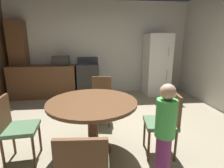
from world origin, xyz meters
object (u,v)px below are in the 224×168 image
object	(u,v)px
oven_range	(88,80)
chair_east	(165,120)
chair_north	(101,97)
person_child	(165,129)
refrigerator	(157,65)
microwave	(61,61)
dining_table	(93,112)
chair_west	(14,125)

from	to	relation	value
oven_range	chair_east	bearing A→B (deg)	-68.86
chair_north	person_child	world-z (taller)	person_child
refrigerator	microwave	distance (m)	2.75
microwave	chair_east	distance (m)	3.42
chair_east	person_child	size ratio (longest dim) A/B	0.80
chair_north	chair_east	distance (m)	1.36
refrigerator	dining_table	distance (m)	3.27
microwave	chair_east	world-z (taller)	microwave
chair_west	person_child	bearing A→B (deg)	-18.53
microwave	dining_table	bearing A→B (deg)	-72.31
microwave	chair_north	size ratio (longest dim) A/B	0.51
chair_west	chair_east	bearing A→B (deg)	-6.23
refrigerator	chair_north	xyz separation A→B (m)	(-1.72, -1.70, -0.38)
microwave	chair_east	size ratio (longest dim) A/B	0.51
dining_table	chair_west	distance (m)	0.98
refrigerator	chair_west	world-z (taller)	refrigerator
oven_range	refrigerator	xyz separation A→B (m)	(2.02, -0.05, 0.41)
oven_range	chair_east	world-z (taller)	oven_range
dining_table	oven_range	bearing A→B (deg)	92.87
dining_table	chair_east	distance (m)	0.98
person_child	oven_range	bearing A→B (deg)	-40.97
dining_table	chair_west	world-z (taller)	chair_west
refrigerator	person_child	world-z (taller)	refrigerator
refrigerator	chair_west	size ratio (longest dim) A/B	2.02
microwave	chair_west	world-z (taller)	microwave
refrigerator	chair_west	distance (m)	3.97
chair_east	person_child	bearing A→B (deg)	73.05
chair_east	refrigerator	bearing A→B (deg)	-100.42
person_child	refrigerator	bearing A→B (deg)	-75.98
microwave	person_child	xyz separation A→B (m)	(1.65, -3.22, -0.45)
dining_table	chair_west	xyz separation A→B (m)	(-0.97, -0.08, -0.10)
dining_table	chair_west	bearing A→B (deg)	-175.32
oven_range	dining_table	xyz separation A→B (m)	(0.14, -2.71, 0.13)
oven_range	refrigerator	size ratio (longest dim) A/B	0.62
oven_range	chair_north	world-z (taller)	oven_range
refrigerator	chair_north	size ratio (longest dim) A/B	2.02
microwave	chair_north	bearing A→B (deg)	-59.67
oven_range	microwave	size ratio (longest dim) A/B	2.50
microwave	chair_north	world-z (taller)	microwave
oven_range	dining_table	world-z (taller)	oven_range
chair_west	person_child	world-z (taller)	person_child
oven_range	microwave	distance (m)	0.92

